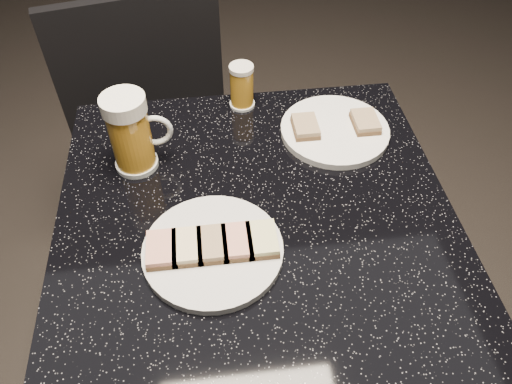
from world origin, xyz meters
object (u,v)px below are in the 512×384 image
Objects in this scene: plate_large at (213,250)px; beer_tumbler at (242,86)px; plate_small at (335,130)px; chair at (161,153)px; beer_mug at (131,133)px; table at (256,285)px.

beer_tumbler reaches higher than plate_large.
beer_tumbler is (-0.18, 0.12, 0.04)m from plate_small.
chair is at bearing 146.54° from beer_tumbler.
plate_small is at bearing 6.45° from beer_mug.
plate_small is 1.40× the size of beer_mug.
beer_mug is at bearing 119.61° from plate_large.
chair reaches higher than plate_small.
chair is at bearing 103.13° from plate_large.
beer_tumbler is at bearing 88.54° from table.
chair reaches higher than table.
chair reaches higher than plate_large.
plate_large is at bearing -60.39° from beer_mug.
chair is (0.01, 0.30, -0.33)m from beer_mug.
beer_mug is 1.61× the size of beer_tumbler.
plate_small is 0.37m from table.
plate_large is at bearing -134.46° from plate_small.
beer_mug is (-0.21, 0.15, 0.32)m from table.
chair is at bearing 88.95° from beer_mug.
table is 0.41m from beer_mug.
beer_mug reaches higher than chair.
beer_mug is (-0.40, -0.04, 0.07)m from plate_small.
beer_tumbler is 0.39m from chair.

